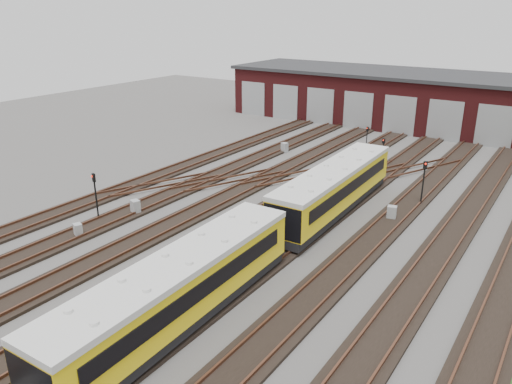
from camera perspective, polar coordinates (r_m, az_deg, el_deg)
The scene contains 13 objects.
ground at distance 29.93m, azimuth -1.97°, elevation -6.95°, with size 120.00×120.00×0.00m, color #464341.
track_network at distance 30.40m, azimuth -1.58°, elevation -6.26°, with size 30.40×70.00×0.33m.
maintenance_shed at distance 64.31m, azimuth 19.57°, elevation 9.80°, with size 51.00×12.50×6.35m.
metro_train at distance 22.96m, azimuth -8.81°, elevation -10.96°, with size 3.02×46.80×3.05m.
signal_mast_0 at distance 35.50m, azimuth -17.91°, elevation 0.24°, with size 0.33×0.32×3.27m.
signal_mast_1 at distance 45.51m, azimuth 14.30°, elevation 4.64°, with size 0.24×0.23×2.95m.
signal_mast_2 at distance 51.39m, azimuth 12.56°, elevation 6.29°, with size 0.25×0.24×2.56m.
signal_mast_3 at distance 37.95m, azimuth 18.62°, elevation 1.57°, with size 0.32×0.31×3.42m.
relay_cabinet_0 at distance 33.60m, azimuth -19.66°, elevation -4.17°, with size 0.55×0.46×0.91m, color #9B9E9F.
relay_cabinet_1 at distance 50.25m, azimuth 3.28°, elevation 5.08°, with size 0.60×0.50×1.00m, color #9B9E9F.
relay_cabinet_2 at distance 36.08m, azimuth -13.61°, elevation -1.71°, with size 0.63×0.52×1.04m, color #9B9E9F.
relay_cabinet_3 at distance 49.23m, azimuth 12.73°, elevation 4.36°, with size 0.68×0.57×1.13m, color #9B9E9F.
relay_cabinet_4 at distance 35.37m, azimuth 15.24°, elevation -2.34°, with size 0.61×0.51×1.01m, color #9B9E9F.
Camera 1 is at (15.64, -21.51, 13.74)m, focal length 35.00 mm.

